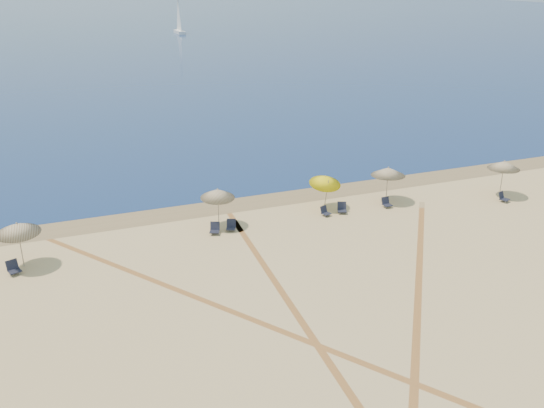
{
  "coord_description": "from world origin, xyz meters",
  "views": [
    {
      "loc": [
        -12.06,
        -11.16,
        14.56
      ],
      "look_at": [
        0.0,
        20.0,
        1.3
      ],
      "focal_mm": 38.36,
      "sensor_mm": 36.0,
      "label": 1
    }
  ],
  "objects": [
    {
      "name": "umbrella_4",
      "position": [
        8.72,
        20.75,
        2.14
      ],
      "size": [
        2.32,
        2.32,
        2.49
      ],
      "color": "gray",
      "rests_on": "ground"
    },
    {
      "name": "umbrella_5",
      "position": [
        16.73,
        18.74,
        2.28
      ],
      "size": [
        2.18,
        2.18,
        2.62
      ],
      "color": "gray",
      "rests_on": "ground"
    },
    {
      "name": "chair_6",
      "position": [
        4.9,
        19.98,
        0.31
      ],
      "size": [
        0.79,
        0.84,
        0.69
      ],
      "rotation": [
        0.0,
        0.0,
        -0.39
      ],
      "color": "black",
      "rests_on": "ground"
    },
    {
      "name": "umbrella_2",
      "position": [
        -3.25,
        20.77,
        2.17
      ],
      "size": [
        2.1,
        2.13,
        2.52
      ],
      "color": "gray",
      "rests_on": "ground"
    },
    {
      "name": "chair_4",
      "position": [
        -2.7,
        19.92,
        0.29
      ],
      "size": [
        0.76,
        0.81,
        0.67
      ],
      "rotation": [
        0.0,
        0.0,
        -0.38
      ],
      "color": "black",
      "rests_on": "ground"
    },
    {
      "name": "tire_tracks",
      "position": [
        -1.95,
        10.04,
        0.0
      ],
      "size": [
        47.72,
        43.46,
        0.0
      ],
      "color": "tan",
      "rests_on": "ground"
    },
    {
      "name": "chair_8",
      "position": [
        16.17,
        17.79,
        0.29
      ],
      "size": [
        0.76,
        0.81,
        0.67
      ],
      "rotation": [
        0.0,
        0.0,
        0.4
      ],
      "color": "black",
      "rests_on": "ground"
    },
    {
      "name": "umbrella_3",
      "position": [
        4.19,
        21.11,
        1.97
      ],
      "size": [
        2.09,
        2.16,
        2.49
      ],
      "color": "gray",
      "rests_on": "ground"
    },
    {
      "name": "wet_sand",
      "position": [
        0.0,
        24.0,
        0.0
      ],
      "size": [
        500.0,
        500.0,
        0.0
      ],
      "primitive_type": "plane",
      "color": "olive",
      "rests_on": "ground"
    },
    {
      "name": "chair_3",
      "position": [
        -3.76,
        19.83,
        0.3
      ],
      "size": [
        0.78,
        0.83,
        0.68
      ],
      "rotation": [
        0.0,
        0.0,
        -0.41
      ],
      "color": "black",
      "rests_on": "ground"
    },
    {
      "name": "chair_7",
      "position": [
        8.16,
        19.82,
        0.29
      ],
      "size": [
        0.55,
        0.64,
        0.65
      ],
      "rotation": [
        0.0,
        0.0,
        0.02
      ],
      "color": "black",
      "rests_on": "ground"
    },
    {
      "name": "chair_2",
      "position": [
        -14.94,
        18.76,
        0.31
      ],
      "size": [
        0.79,
        0.85,
        0.71
      ],
      "rotation": [
        0.0,
        0.0,
        0.35
      ],
      "color": "black",
      "rests_on": "ground"
    },
    {
      "name": "chair_5",
      "position": [
        3.66,
        19.96,
        0.27
      ],
      "size": [
        0.66,
        0.71,
        0.61
      ],
      "rotation": [
        0.0,
        0.0,
        0.31
      ],
      "color": "black",
      "rests_on": "ground"
    },
    {
      "name": "sailboat_0",
      "position": [
        22.4,
        145.38,
        3.11
      ],
      "size": [
        1.81,
        6.91,
        10.28
      ],
      "rotation": [
        0.0,
        0.0,
        -0.01
      ],
      "color": "white",
      "rests_on": "ocean"
    },
    {
      "name": "ocean",
      "position": [
        0.0,
        225.0,
        0.01
      ],
      "size": [
        500.0,
        500.0,
        0.0
      ],
      "primitive_type": "plane",
      "color": "#0C2151",
      "rests_on": "ground"
    },
    {
      "name": "umbrella_1",
      "position": [
        -14.46,
        19.41,
        2.23
      ],
      "size": [
        2.28,
        2.31,
        2.58
      ],
      "color": "gray",
      "rests_on": "ground"
    }
  ]
}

